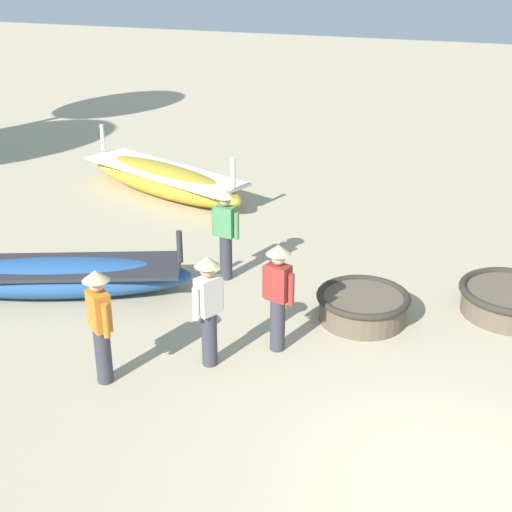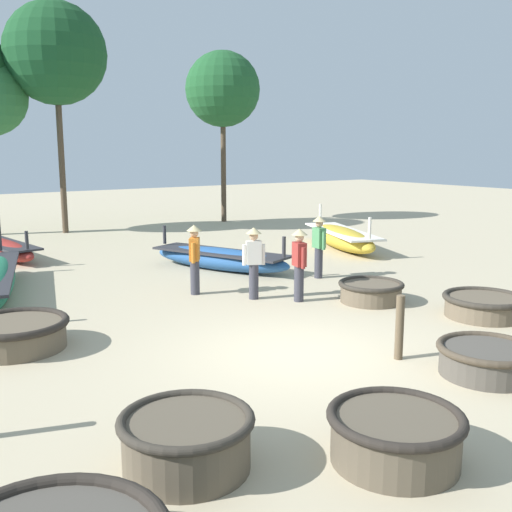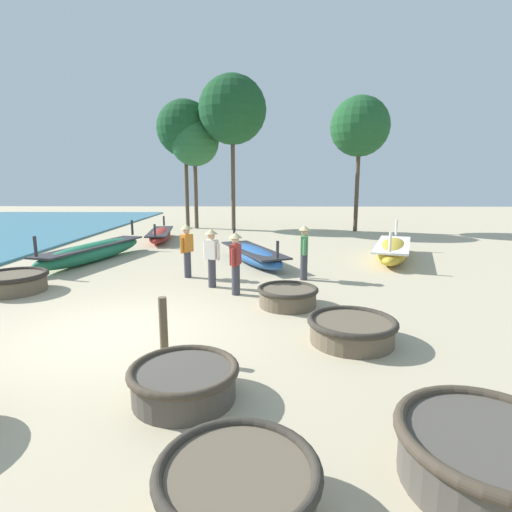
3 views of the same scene
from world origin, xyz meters
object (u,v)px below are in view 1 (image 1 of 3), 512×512
(coracle_nearest, at_px, (363,306))
(coracle_far_left, at_px, (511,299))
(fisherman_by_coracle, at_px, (100,319))
(fisherman_with_hat, at_px, (226,228))
(long_boat_green_hull, at_px, (57,277))
(fisherman_hauling, at_px, (208,304))
(fisherman_standing_left, at_px, (278,291))
(long_boat_blue_hull, at_px, (164,179))

(coracle_nearest, height_order, coracle_far_left, coracle_nearest)
(coracle_nearest, bearing_deg, fisherman_by_coracle, 135.74)
(fisherman_with_hat, bearing_deg, long_boat_green_hull, 123.50)
(coracle_nearest, xyz_separation_m, fisherman_with_hat, (0.65, 2.62, 0.70))
(fisherman_hauling, bearing_deg, fisherman_by_coracle, 128.29)
(coracle_nearest, bearing_deg, fisherman_standing_left, 143.75)
(long_boat_green_hull, xyz_separation_m, fisherman_with_hat, (1.61, -2.43, 0.63))
(coracle_far_left, bearing_deg, fisherman_by_coracle, 128.45)
(fisherman_standing_left, distance_m, fisherman_with_hat, 2.57)
(long_boat_blue_hull, distance_m, fisherman_hauling, 7.63)
(long_boat_green_hull, bearing_deg, fisherman_hauling, -108.08)
(fisherman_hauling, bearing_deg, coracle_far_left, -51.50)
(coracle_far_left, distance_m, long_boat_green_hull, 7.51)
(fisherman_by_coracle, xyz_separation_m, fisherman_hauling, (0.91, -1.15, 0.00))
(coracle_far_left, height_order, fisherman_standing_left, fisherman_standing_left)
(coracle_nearest, relative_size, long_boat_blue_hull, 0.30)
(long_boat_blue_hull, relative_size, fisherman_standing_left, 2.99)
(long_boat_blue_hull, height_order, fisherman_standing_left, fisherman_standing_left)
(coracle_nearest, distance_m, fisherman_hauling, 2.76)
(coracle_far_left, relative_size, fisherman_by_coracle, 1.00)
(coracle_far_left, xyz_separation_m, long_boat_blue_hull, (3.31, 7.99, 0.13))
(long_boat_green_hull, distance_m, fisherman_by_coracle, 3.02)
(fisherman_with_hat, bearing_deg, coracle_nearest, -103.99)
(coracle_nearest, relative_size, fisherman_standing_left, 0.88)
(long_boat_green_hull, bearing_deg, coracle_far_left, -74.40)
(long_boat_green_hull, height_order, long_boat_blue_hull, long_boat_blue_hull)
(long_boat_green_hull, xyz_separation_m, long_boat_blue_hull, (5.33, 0.76, 0.06))
(long_boat_blue_hull, height_order, fisherman_by_coracle, fisherman_by_coracle)
(coracle_nearest, distance_m, fisherman_with_hat, 2.79)
(long_boat_green_hull, bearing_deg, coracle_nearest, -79.29)
(long_boat_blue_hull, bearing_deg, long_boat_green_hull, -171.92)
(coracle_far_left, relative_size, long_boat_green_hull, 0.36)
(long_boat_blue_hull, height_order, fisherman_with_hat, fisherman_with_hat)
(fisherman_by_coracle, height_order, fisherman_with_hat, same)
(long_boat_green_hull, height_order, fisherman_by_coracle, fisherman_by_coracle)
(coracle_nearest, distance_m, fisherman_standing_left, 1.78)
(fisherman_standing_left, distance_m, fisherman_hauling, 1.05)
(coracle_far_left, height_order, fisherman_hauling, fisherman_hauling)
(coracle_nearest, relative_size, coracle_far_left, 0.88)
(coracle_nearest, distance_m, coracle_far_left, 2.43)
(fisherman_hauling, bearing_deg, long_boat_green_hull, 71.92)
(fisherman_hauling, bearing_deg, fisherman_with_hat, 18.43)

